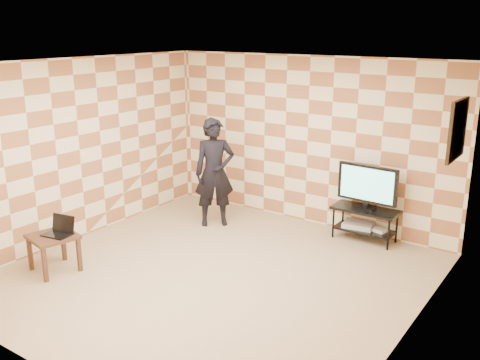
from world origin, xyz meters
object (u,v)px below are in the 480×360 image
(side_table, at_px, (53,242))
(person, at_px, (215,173))
(tv, at_px, (367,185))
(tv_stand, at_px, (365,217))

(side_table, relative_size, person, 0.38)
(side_table, bearing_deg, tv, 48.46)
(tv_stand, distance_m, side_table, 4.46)
(person, bearing_deg, tv, -25.78)
(tv_stand, height_order, tv, tv)
(tv_stand, xyz_separation_m, side_table, (-2.96, -3.34, 0.05))
(tv_stand, bearing_deg, person, -161.58)
(tv_stand, xyz_separation_m, person, (-2.26, -0.75, 0.51))
(tv, bearing_deg, side_table, -131.54)
(tv_stand, relative_size, tv, 1.07)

